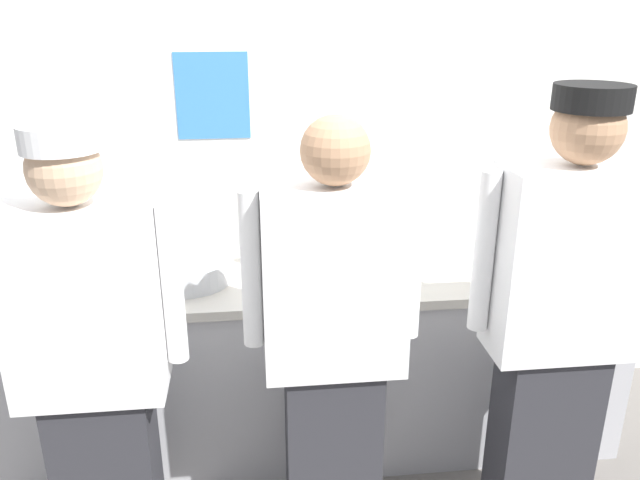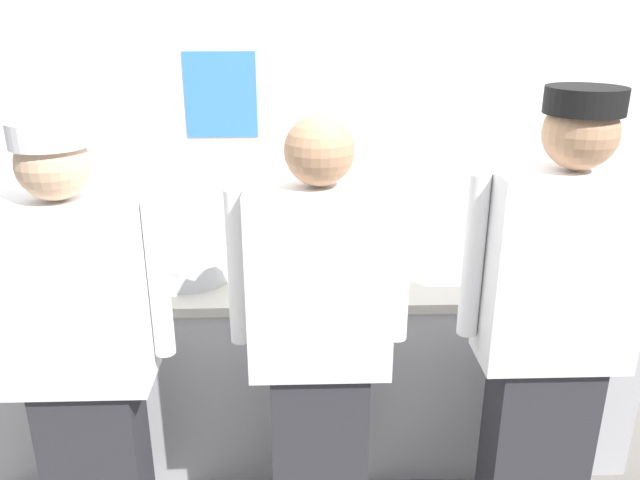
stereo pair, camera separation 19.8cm
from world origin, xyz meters
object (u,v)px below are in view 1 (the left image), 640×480
object	(u,v)px
sheet_tray	(60,281)
ramekin_red_sauce	(489,254)
plate_stack_rear	(395,254)
squeeze_bottle_secondary	(551,258)
chef_far_right	(558,323)
plate_stack_front	(317,273)
chef_center	(334,345)
ramekin_yellow_sauce	(503,269)
mixing_bowl_steel	(186,269)
squeeze_bottle_primary	(259,248)
squeeze_bottle_spare	(540,233)
chef_near_left	(93,365)

from	to	relation	value
sheet_tray	ramekin_red_sauce	xyz separation A→B (m)	(1.91, 0.07, 0.01)
plate_stack_rear	squeeze_bottle_secondary	distance (m)	0.68
chef_far_right	plate_stack_front	world-z (taller)	chef_far_right
chef_far_right	sheet_tray	xyz separation A→B (m)	(-1.88, 0.69, -0.05)
chef_center	ramekin_yellow_sauce	bearing A→B (deg)	33.61
ramekin_red_sauce	mixing_bowl_steel	bearing A→B (deg)	-176.28
squeeze_bottle_secondary	plate_stack_rear	bearing A→B (deg)	158.49
chef_far_right	squeeze_bottle_primary	size ratio (longest dim) A/B	8.84
plate_stack_rear	squeeze_bottle_secondary	size ratio (longest dim) A/B	1.32
chef_center	squeeze_bottle_spare	distance (m)	1.36
ramekin_yellow_sauce	ramekin_red_sauce	distance (m)	0.18
plate_stack_rear	ramekin_red_sauce	bearing A→B (deg)	-3.83
chef_near_left	chef_far_right	size ratio (longest dim) A/B	0.95
plate_stack_rear	squeeze_bottle_secondary	world-z (taller)	squeeze_bottle_secondary
mixing_bowl_steel	sheet_tray	world-z (taller)	mixing_bowl_steel
mixing_bowl_steel	squeeze_bottle_primary	xyz separation A→B (m)	(0.32, 0.10, 0.05)
sheet_tray	plate_stack_front	bearing A→B (deg)	-5.64
plate_stack_front	sheet_tray	world-z (taller)	plate_stack_front
ramekin_yellow_sauce	chef_center	bearing A→B (deg)	-146.39
plate_stack_rear	ramekin_yellow_sauce	size ratio (longest dim) A/B	2.51
plate_stack_rear	squeeze_bottle_secondary	xyz separation A→B (m)	(0.63, -0.25, 0.05)
chef_center	ramekin_yellow_sauce	distance (m)	0.99
chef_near_left	sheet_tray	xyz separation A→B (m)	(-0.29, 0.71, -0.00)
mixing_bowl_steel	plate_stack_front	bearing A→B (deg)	-8.67
squeeze_bottle_secondary	squeeze_bottle_spare	bearing A→B (deg)	73.70
mixing_bowl_steel	squeeze_bottle_spare	bearing A→B (deg)	5.66
squeeze_bottle_primary	plate_stack_front	bearing A→B (deg)	-37.21
ramekin_red_sauce	plate_stack_rear	bearing A→B (deg)	176.17
squeeze_bottle_secondary	squeeze_bottle_primary	bearing A→B (deg)	169.84
chef_near_left	ramekin_yellow_sauce	xyz separation A→B (m)	(1.62, 0.60, 0.01)
plate_stack_front	sheet_tray	distance (m)	1.09
chef_near_left	ramekin_red_sauce	size ratio (longest dim) A/B	16.56
squeeze_bottle_primary	ramekin_yellow_sauce	bearing A→B (deg)	-9.72
chef_near_left	squeeze_bottle_secondary	xyz separation A→B (m)	(1.81, 0.56, 0.07)
squeeze_bottle_secondary	chef_center	bearing A→B (deg)	-153.52
squeeze_bottle_secondary	ramekin_red_sauce	xyz separation A→B (m)	(-0.19, 0.22, -0.06)
ramekin_yellow_sauce	plate_stack_rear	bearing A→B (deg)	154.90
mixing_bowl_steel	chef_near_left	bearing A→B (deg)	-109.43
mixing_bowl_steel	ramekin_yellow_sauce	distance (m)	1.38
chef_near_left	chef_center	bearing A→B (deg)	3.76
chef_near_left	chef_center	size ratio (longest dim) A/B	1.00
chef_near_left	squeeze_bottle_spare	distance (m)	2.08
mixing_bowl_steel	ramekin_red_sauce	size ratio (longest dim) A/B	3.89
squeeze_bottle_secondary	ramekin_red_sauce	size ratio (longest dim) A/B	1.74
chef_far_right	ramekin_yellow_sauce	bearing A→B (deg)	86.67
squeeze_bottle_spare	ramekin_yellow_sauce	world-z (taller)	squeeze_bottle_spare
chef_far_right	ramekin_red_sauce	distance (m)	0.76
plate_stack_rear	chef_near_left	bearing A→B (deg)	-145.73
mixing_bowl_steel	squeeze_bottle_secondary	world-z (taller)	squeeze_bottle_secondary
plate_stack_rear	sheet_tray	xyz separation A→B (m)	(-1.47, -0.10, -0.02)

